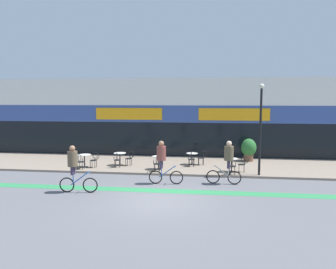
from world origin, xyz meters
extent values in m
plane|color=#5B5B60|center=(0.00, 0.00, 0.00)|extent=(120.00, 120.00, 0.00)
cube|color=gray|center=(0.00, 7.25, 0.06)|extent=(40.00, 5.50, 0.12)
cube|color=silver|center=(0.00, 12.00, 2.82)|extent=(40.00, 4.00, 5.64)
cube|color=black|center=(0.00, 10.03, 1.32)|extent=(38.80, 0.10, 2.40)
cube|color=#334C93|center=(0.00, 10.05, 3.12)|extent=(39.20, 0.14, 1.20)
cube|color=orange|center=(-3.69, 9.98, 3.12)|extent=(4.82, 0.08, 0.84)
cube|color=orange|center=(3.69, 9.98, 3.12)|extent=(4.82, 0.08, 0.84)
cube|color=#2D844C|center=(0.00, 1.56, 0.00)|extent=(36.00, 0.70, 0.01)
cylinder|color=black|center=(-5.31, 5.53, 0.13)|extent=(0.43, 0.43, 0.02)
cylinder|color=black|center=(-5.31, 5.53, 0.49)|extent=(0.07, 0.07, 0.74)
cylinder|color=silver|center=(-5.31, 5.53, 0.87)|extent=(0.77, 0.77, 0.02)
cylinder|color=black|center=(-3.37, 6.37, 0.13)|extent=(0.41, 0.41, 0.02)
cylinder|color=black|center=(-3.37, 6.37, 0.49)|extent=(0.07, 0.07, 0.75)
cylinder|color=silver|center=(-3.37, 6.37, 0.88)|extent=(0.74, 0.74, 0.02)
cylinder|color=black|center=(-0.84, 5.52, 0.13)|extent=(0.40, 0.40, 0.02)
cylinder|color=black|center=(-0.84, 5.52, 0.49)|extent=(0.07, 0.07, 0.75)
cylinder|color=silver|center=(-0.84, 5.52, 0.88)|extent=(0.74, 0.74, 0.02)
cylinder|color=black|center=(1.00, 7.14, 0.13)|extent=(0.39, 0.39, 0.02)
cylinder|color=black|center=(1.00, 7.14, 0.47)|extent=(0.07, 0.07, 0.70)
cylinder|color=silver|center=(1.00, 7.14, 0.83)|extent=(0.71, 0.71, 0.02)
cylinder|color=black|center=(3.30, 5.40, 0.13)|extent=(0.39, 0.39, 0.02)
cylinder|color=black|center=(3.30, 5.40, 0.49)|extent=(0.07, 0.07, 0.74)
cylinder|color=silver|center=(3.30, 5.40, 0.87)|extent=(0.71, 0.71, 0.02)
cylinder|color=black|center=(-5.31, 4.98, 0.56)|extent=(0.41, 0.41, 0.03)
cylinder|color=black|center=(-5.45, 5.12, 0.33)|extent=(0.03, 0.03, 0.42)
cylinder|color=black|center=(-5.17, 5.12, 0.33)|extent=(0.03, 0.03, 0.42)
cylinder|color=black|center=(-5.45, 4.84, 0.33)|extent=(0.03, 0.03, 0.42)
cylinder|color=black|center=(-5.17, 4.84, 0.33)|extent=(0.03, 0.03, 0.42)
torus|color=black|center=(-5.31, 4.81, 0.82)|extent=(0.04, 0.41, 0.41)
cylinder|color=black|center=(-5.49, 4.82, 0.68)|extent=(0.03, 0.03, 0.23)
cylinder|color=black|center=(-5.14, 4.81, 0.68)|extent=(0.03, 0.03, 0.23)
cylinder|color=black|center=(-4.76, 5.53, 0.56)|extent=(0.41, 0.41, 0.03)
cylinder|color=black|center=(-4.90, 5.39, 0.33)|extent=(0.03, 0.03, 0.42)
cylinder|color=black|center=(-4.90, 5.67, 0.33)|extent=(0.03, 0.03, 0.42)
cylinder|color=black|center=(-4.62, 5.39, 0.33)|extent=(0.03, 0.03, 0.42)
cylinder|color=black|center=(-4.62, 5.67, 0.33)|extent=(0.03, 0.03, 0.42)
torus|color=black|center=(-4.59, 5.53, 0.82)|extent=(0.41, 0.04, 0.41)
cylinder|color=black|center=(-4.59, 5.36, 0.68)|extent=(0.03, 0.03, 0.23)
cylinder|color=black|center=(-4.59, 5.70, 0.68)|extent=(0.03, 0.03, 0.23)
cylinder|color=black|center=(-3.37, 5.82, 0.56)|extent=(0.44, 0.44, 0.03)
cylinder|color=black|center=(-3.53, 5.94, 0.33)|extent=(0.03, 0.03, 0.42)
cylinder|color=black|center=(-3.25, 5.97, 0.33)|extent=(0.03, 0.03, 0.42)
cylinder|color=black|center=(-3.50, 5.66, 0.33)|extent=(0.03, 0.03, 0.42)
cylinder|color=black|center=(-3.22, 5.69, 0.33)|extent=(0.03, 0.03, 0.42)
torus|color=black|center=(-3.35, 5.65, 0.82)|extent=(0.07, 0.41, 0.41)
cylinder|color=black|center=(-3.52, 5.63, 0.68)|extent=(0.03, 0.03, 0.23)
cylinder|color=black|center=(-3.18, 5.67, 0.68)|extent=(0.03, 0.03, 0.23)
cylinder|color=black|center=(-2.82, 6.37, 0.56)|extent=(0.45, 0.45, 0.03)
cylinder|color=black|center=(-2.98, 6.24, 0.33)|extent=(0.03, 0.03, 0.42)
cylinder|color=black|center=(-2.94, 6.52, 0.33)|extent=(0.03, 0.03, 0.42)
cylinder|color=black|center=(-2.70, 6.21, 0.33)|extent=(0.03, 0.03, 0.42)
cylinder|color=black|center=(-2.67, 6.49, 0.33)|extent=(0.03, 0.03, 0.42)
torus|color=black|center=(-2.65, 6.35, 0.82)|extent=(0.41, 0.08, 0.41)
cylinder|color=black|center=(-2.68, 6.18, 0.68)|extent=(0.03, 0.03, 0.23)
cylinder|color=black|center=(-2.63, 6.51, 0.68)|extent=(0.03, 0.03, 0.23)
cylinder|color=black|center=(-0.84, 4.97, 0.56)|extent=(0.41, 0.41, 0.03)
cylinder|color=black|center=(-0.98, 5.11, 0.33)|extent=(0.03, 0.03, 0.42)
cylinder|color=black|center=(-0.70, 5.11, 0.33)|extent=(0.03, 0.03, 0.42)
cylinder|color=black|center=(-0.98, 4.83, 0.33)|extent=(0.03, 0.03, 0.42)
cylinder|color=black|center=(-0.70, 4.83, 0.33)|extent=(0.03, 0.03, 0.42)
torus|color=black|center=(-0.84, 4.80, 0.82)|extent=(0.04, 0.41, 0.41)
cylinder|color=black|center=(-1.01, 4.79, 0.68)|extent=(0.03, 0.03, 0.23)
cylinder|color=black|center=(-0.67, 4.80, 0.68)|extent=(0.03, 0.03, 0.23)
cylinder|color=black|center=(1.00, 6.59, 0.56)|extent=(0.43, 0.43, 0.03)
cylinder|color=black|center=(0.88, 6.74, 0.33)|extent=(0.03, 0.03, 0.42)
cylinder|color=black|center=(1.15, 6.72, 0.33)|extent=(0.03, 0.03, 0.42)
cylinder|color=black|center=(0.85, 6.46, 0.33)|extent=(0.03, 0.03, 0.42)
cylinder|color=black|center=(1.13, 6.44, 0.33)|extent=(0.03, 0.03, 0.42)
torus|color=black|center=(0.99, 6.42, 0.82)|extent=(0.06, 0.41, 0.41)
cylinder|color=black|center=(0.82, 6.43, 0.68)|extent=(0.03, 0.03, 0.23)
cylinder|color=black|center=(1.16, 6.40, 0.68)|extent=(0.03, 0.03, 0.23)
cylinder|color=black|center=(1.55, 7.14, 0.56)|extent=(0.45, 0.45, 0.03)
cylinder|color=black|center=(1.43, 6.98, 0.33)|extent=(0.03, 0.03, 0.42)
cylinder|color=black|center=(1.39, 7.26, 0.33)|extent=(0.03, 0.03, 0.42)
cylinder|color=black|center=(1.71, 7.02, 0.33)|extent=(0.03, 0.03, 0.42)
cylinder|color=black|center=(1.67, 7.30, 0.33)|extent=(0.03, 0.03, 0.42)
torus|color=black|center=(1.72, 7.16, 0.82)|extent=(0.41, 0.08, 0.41)
cylinder|color=black|center=(1.74, 6.99, 0.68)|extent=(0.03, 0.03, 0.23)
cylinder|color=black|center=(1.70, 7.33, 0.68)|extent=(0.03, 0.03, 0.23)
cylinder|color=black|center=(3.30, 4.85, 0.56)|extent=(0.42, 0.42, 0.03)
cylinder|color=black|center=(3.17, 5.00, 0.33)|extent=(0.03, 0.03, 0.42)
cylinder|color=black|center=(3.45, 4.98, 0.33)|extent=(0.03, 0.03, 0.42)
cylinder|color=black|center=(3.16, 4.72, 0.33)|extent=(0.03, 0.03, 0.42)
cylinder|color=black|center=(3.44, 4.70, 0.33)|extent=(0.03, 0.03, 0.42)
torus|color=black|center=(3.30, 4.68, 0.82)|extent=(0.05, 0.41, 0.41)
cylinder|color=black|center=(3.12, 4.69, 0.68)|extent=(0.03, 0.03, 0.23)
cylinder|color=black|center=(3.47, 4.67, 0.68)|extent=(0.03, 0.03, 0.23)
cylinder|color=black|center=(3.85, 5.40, 0.56)|extent=(0.43, 0.43, 0.03)
cylinder|color=black|center=(3.70, 5.27, 0.33)|extent=(0.03, 0.03, 0.42)
cylinder|color=black|center=(3.73, 5.55, 0.33)|extent=(0.03, 0.03, 0.42)
cylinder|color=black|center=(3.98, 5.25, 0.33)|extent=(0.03, 0.03, 0.42)
cylinder|color=black|center=(4.01, 5.53, 0.33)|extent=(0.03, 0.03, 0.42)
torus|color=black|center=(4.02, 5.39, 0.82)|extent=(0.41, 0.06, 0.41)
cylinder|color=black|center=(4.01, 5.22, 0.68)|extent=(0.03, 0.03, 0.23)
cylinder|color=black|center=(4.04, 5.56, 0.68)|extent=(0.03, 0.03, 0.23)
cylinder|color=brown|center=(4.61, 8.81, 0.36)|extent=(0.61, 0.61, 0.48)
ellipsoid|color=#28662D|center=(4.61, 8.81, 1.01)|extent=(0.97, 0.97, 1.17)
cylinder|color=black|center=(4.72, 4.81, 2.44)|extent=(0.12, 0.12, 4.64)
sphere|color=beige|center=(4.72, 4.81, 4.84)|extent=(0.26, 0.26, 0.26)
torus|color=black|center=(2.27, 3.19, 0.34)|extent=(0.67, 0.09, 0.67)
torus|color=black|center=(3.31, 3.13, 0.34)|extent=(0.67, 0.09, 0.67)
cylinder|color=silver|center=(2.73, 3.16, 0.62)|extent=(0.81, 0.09, 0.61)
cylinder|color=silver|center=(3.02, 3.15, 0.57)|extent=(0.04, 0.04, 0.47)
cylinder|color=silver|center=(2.32, 3.19, 0.91)|extent=(0.05, 0.48, 0.03)
cylinder|color=#382D47|center=(3.01, 3.06, 1.00)|extent=(0.17, 0.17, 0.38)
cylinder|color=#382D47|center=(3.02, 3.24, 1.00)|extent=(0.17, 0.17, 0.38)
cylinder|color=brown|center=(3.02, 3.15, 1.54)|extent=(0.48, 0.48, 0.70)
sphere|color=beige|center=(3.02, 3.15, 2.02)|extent=(0.26, 0.26, 0.26)
torus|color=black|center=(-3.20, 0.86, 0.34)|extent=(0.69, 0.11, 0.69)
torus|color=black|center=(-4.26, 0.78, 0.34)|extent=(0.69, 0.11, 0.69)
cylinder|color=#23519E|center=(-3.67, 0.82, 0.63)|extent=(0.82, 0.11, 0.62)
cylinder|color=#23519E|center=(-3.96, 0.80, 0.58)|extent=(0.04, 0.04, 0.48)
cylinder|color=#23519E|center=(-3.25, 0.86, 0.93)|extent=(0.06, 0.48, 0.03)
cylinder|color=#382D47|center=(-3.97, 0.89, 1.01)|extent=(0.16, 0.16, 0.37)
cylinder|color=#382D47|center=(-3.95, 0.72, 1.01)|extent=(0.16, 0.16, 0.37)
cylinder|color=brown|center=(-3.96, 0.80, 1.54)|extent=(0.47, 0.47, 0.68)
sphere|color=#9E7051|center=(-3.96, 0.80, 2.00)|extent=(0.25, 0.25, 0.25)
torus|color=black|center=(0.48, 2.81, 0.33)|extent=(0.67, 0.08, 0.67)
torus|color=black|center=(-0.56, 2.77, 0.33)|extent=(0.67, 0.08, 0.67)
cylinder|color=#23519E|center=(0.01, 2.79, 0.62)|extent=(0.80, 0.08, 0.60)
cylinder|color=#23519E|center=(-0.27, 2.78, 0.57)|extent=(0.04, 0.04, 0.47)
cylinder|color=#23519E|center=(0.43, 2.81, 0.90)|extent=(0.05, 0.48, 0.03)
cylinder|color=#382D47|center=(-0.27, 2.87, 0.99)|extent=(0.16, 0.16, 0.38)
cylinder|color=#382D47|center=(-0.26, 2.69, 0.99)|extent=(0.16, 0.16, 0.38)
cylinder|color=brown|center=(-0.27, 2.78, 1.54)|extent=(0.47, 0.47, 0.70)
sphere|color=#9E7051|center=(-0.27, 2.78, 2.02)|extent=(0.26, 0.26, 0.26)
camera|label=1|loc=(2.09, -12.86, 4.19)|focal=35.00mm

